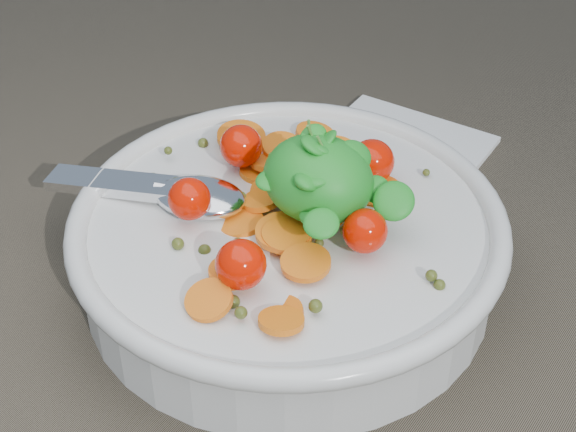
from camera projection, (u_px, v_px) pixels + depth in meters
The scene contains 3 objects.
ground at pixel (291, 271), 0.67m from camera, with size 6.00×6.00×0.00m, color brown.
bowl at pixel (288, 242), 0.64m from camera, with size 0.34×0.31×0.13m.
napkin at pixel (399, 148), 0.79m from camera, with size 0.14×0.13×0.01m, color white.
Camera 1 is at (0.28, -0.41, 0.44)m, focal length 55.00 mm.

